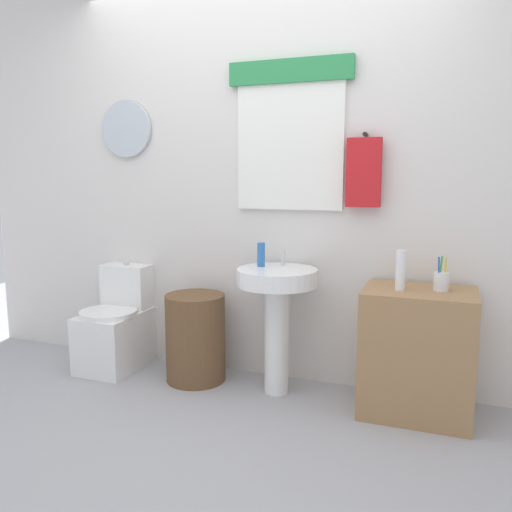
{
  "coord_description": "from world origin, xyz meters",
  "views": [
    {
      "loc": [
        1.14,
        -2.04,
        1.32
      ],
      "look_at": [
        0.08,
        0.8,
        0.85
      ],
      "focal_mm": 36.48,
      "sensor_mm": 36.0,
      "label": 1
    }
  ],
  "objects_px": {
    "wooden_cabinet": "(417,352)",
    "lotion_bottle": "(401,270)",
    "soap_bottle": "(261,255)",
    "laundry_hamper": "(195,338)",
    "toothbrush_cup": "(441,281)",
    "toilet": "(117,328)",
    "pedestal_sink": "(277,302)"
  },
  "relations": [
    {
      "from": "laundry_hamper",
      "to": "pedestal_sink",
      "type": "xyz_separation_m",
      "value": [
        0.55,
        -0.0,
        0.29
      ]
    },
    {
      "from": "toilet",
      "to": "laundry_hamper",
      "type": "bearing_deg",
      "value": -2.89
    },
    {
      "from": "pedestal_sink",
      "to": "soap_bottle",
      "type": "relative_size",
      "value": 5.25
    },
    {
      "from": "wooden_cabinet",
      "to": "lotion_bottle",
      "type": "distance_m",
      "value": 0.48
    },
    {
      "from": "wooden_cabinet",
      "to": "lotion_bottle",
      "type": "bearing_deg",
      "value": -158.97
    },
    {
      "from": "toothbrush_cup",
      "to": "pedestal_sink",
      "type": "bearing_deg",
      "value": -178.75
    },
    {
      "from": "laundry_hamper",
      "to": "wooden_cabinet",
      "type": "xyz_separation_m",
      "value": [
        1.37,
        0.0,
        0.07
      ]
    },
    {
      "from": "toilet",
      "to": "toothbrush_cup",
      "type": "distance_m",
      "value": 2.15
    },
    {
      "from": "soap_bottle",
      "to": "laundry_hamper",
      "type": "bearing_deg",
      "value": -173.41
    },
    {
      "from": "toilet",
      "to": "soap_bottle",
      "type": "distance_m",
      "value": 1.2
    },
    {
      "from": "toilet",
      "to": "soap_bottle",
      "type": "xyz_separation_m",
      "value": [
        1.06,
        0.02,
        0.57
      ]
    },
    {
      "from": "wooden_cabinet",
      "to": "soap_bottle",
      "type": "bearing_deg",
      "value": 176.95
    },
    {
      "from": "wooden_cabinet",
      "to": "soap_bottle",
      "type": "relative_size",
      "value": 4.81
    },
    {
      "from": "toilet",
      "to": "pedestal_sink",
      "type": "bearing_deg",
      "value": -1.53
    },
    {
      "from": "lotion_bottle",
      "to": "toothbrush_cup",
      "type": "height_order",
      "value": "lotion_bottle"
    },
    {
      "from": "laundry_hamper",
      "to": "pedestal_sink",
      "type": "bearing_deg",
      "value": -0.0
    },
    {
      "from": "wooden_cabinet",
      "to": "toothbrush_cup",
      "type": "bearing_deg",
      "value": 10.94
    },
    {
      "from": "laundry_hamper",
      "to": "toothbrush_cup",
      "type": "bearing_deg",
      "value": 0.78
    },
    {
      "from": "laundry_hamper",
      "to": "toothbrush_cup",
      "type": "xyz_separation_m",
      "value": [
        1.47,
        0.02,
        0.48
      ]
    },
    {
      "from": "soap_bottle",
      "to": "lotion_bottle",
      "type": "height_order",
      "value": "lotion_bottle"
    },
    {
      "from": "soap_bottle",
      "to": "pedestal_sink",
      "type": "bearing_deg",
      "value": -22.62
    },
    {
      "from": "lotion_bottle",
      "to": "toothbrush_cup",
      "type": "xyz_separation_m",
      "value": [
        0.21,
        0.06,
        -0.06
      ]
    },
    {
      "from": "laundry_hamper",
      "to": "pedestal_sink",
      "type": "height_order",
      "value": "pedestal_sink"
    },
    {
      "from": "lotion_bottle",
      "to": "wooden_cabinet",
      "type": "bearing_deg",
      "value": 21.03
    },
    {
      "from": "pedestal_sink",
      "to": "toothbrush_cup",
      "type": "distance_m",
      "value": 0.94
    },
    {
      "from": "soap_bottle",
      "to": "toilet",
      "type": "bearing_deg",
      "value": -178.99
    },
    {
      "from": "laundry_hamper",
      "to": "lotion_bottle",
      "type": "height_order",
      "value": "lotion_bottle"
    },
    {
      "from": "laundry_hamper",
      "to": "toothbrush_cup",
      "type": "distance_m",
      "value": 1.55
    },
    {
      "from": "lotion_bottle",
      "to": "toothbrush_cup",
      "type": "bearing_deg",
      "value": 16.12
    },
    {
      "from": "soap_bottle",
      "to": "lotion_bottle",
      "type": "distance_m",
      "value": 0.84
    },
    {
      "from": "laundry_hamper",
      "to": "soap_bottle",
      "type": "bearing_deg",
      "value": 6.59
    },
    {
      "from": "laundry_hamper",
      "to": "toothbrush_cup",
      "type": "relative_size",
      "value": 3.06
    }
  ]
}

